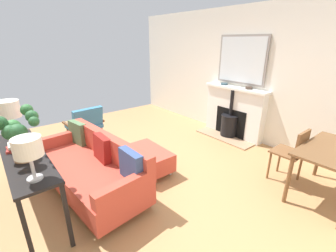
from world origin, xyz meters
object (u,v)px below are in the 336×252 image
at_px(fireplace, 233,115).
at_px(ottoman, 148,158).
at_px(mantel_bowl_far, 249,88).
at_px(console_table, 25,161).
at_px(table_lamp_far_end, 28,149).
at_px(book_stack, 20,146).
at_px(table_lamp_near_end, 8,110).
at_px(potted_plant, 18,133).
at_px(sofa, 92,167).
at_px(armchair_accent, 85,123).
at_px(dining_chair_near_fireplace, 293,151).
at_px(mantel_bowl_near, 224,84).
at_px(dining_table, 336,157).

bearing_deg(fireplace, ottoman, 1.43).
bearing_deg(fireplace, mantel_bowl_far, 93.79).
distance_m(console_table, table_lamp_far_end, 0.76).
distance_m(ottoman, table_lamp_far_end, 1.93).
relative_size(ottoman, book_stack, 2.73).
xyz_separation_m(table_lamp_near_end, potted_plant, (0.01, 0.78, -0.07)).
distance_m(sofa, table_lamp_near_end, 1.30).
xyz_separation_m(armchair_accent, potted_plant, (1.29, 1.76, 0.68)).
bearing_deg(potted_plant, fireplace, -178.80).
bearing_deg(sofa, dining_chair_near_fireplace, 143.89).
relative_size(mantel_bowl_near, console_table, 0.09).
xyz_separation_m(sofa, armchair_accent, (-0.52, -1.62, 0.09)).
distance_m(mantel_bowl_far, ottoman, 2.51).
distance_m(table_lamp_near_end, dining_chair_near_fireplace, 3.94).
distance_m(table_lamp_near_end, table_lamp_far_end, 1.29).
height_order(armchair_accent, book_stack, book_stack).
xyz_separation_m(mantel_bowl_far, dining_chair_near_fireplace, (0.85, 1.36, -0.62)).
distance_m(armchair_accent, potted_plant, 2.28).
bearing_deg(ottoman, potted_plant, 0.87).
distance_m(fireplace, table_lamp_far_end, 4.03).
bearing_deg(mantel_bowl_far, sofa, -6.24).
bearing_deg(console_table, fireplace, 179.28).
height_order(fireplace, table_lamp_near_end, table_lamp_near_end).
bearing_deg(table_lamp_near_end, mantel_bowl_near, 174.57).
bearing_deg(book_stack, mantel_bowl_near, -178.75).
relative_size(fireplace, mantel_bowl_near, 9.64).
xyz_separation_m(potted_plant, dining_chair_near_fireplace, (-3.11, 1.57, -0.60)).
bearing_deg(dining_table, book_stack, -37.57).
relative_size(ottoman, dining_table, 0.74).
relative_size(fireplace, console_table, 0.84).
relative_size(table_lamp_far_end, book_stack, 1.40).
xyz_separation_m(mantel_bowl_far, potted_plant, (3.96, -0.21, -0.02)).
bearing_deg(dining_chair_near_fireplace, dining_table, 89.99).
xyz_separation_m(armchair_accent, console_table, (1.28, 1.62, 0.28)).
height_order(fireplace, dining_chair_near_fireplace, fireplace).
height_order(console_table, table_lamp_near_end, table_lamp_near_end).
bearing_deg(dining_table, mantel_bowl_far, -114.62).
bearing_deg(table_lamp_far_end, ottoman, -161.63).
bearing_deg(dining_table, table_lamp_far_end, -26.70).
distance_m(armchair_accent, book_stack, 1.97).
bearing_deg(armchair_accent, dining_chair_near_fireplace, 118.71).
height_order(table_lamp_near_end, dining_table, table_lamp_near_end).
height_order(table_lamp_near_end, table_lamp_far_end, table_lamp_near_end).
xyz_separation_m(mantel_bowl_near, ottoman, (2.33, 0.38, -0.89)).
distance_m(mantel_bowl_far, table_lamp_far_end, 3.96).
bearing_deg(mantel_bowl_near, table_lamp_near_end, -5.43).
bearing_deg(book_stack, console_table, 91.79).
distance_m(mantel_bowl_near, dining_chair_near_fireplace, 2.23).
bearing_deg(mantel_bowl_near, sofa, 4.72).
distance_m(fireplace, sofa, 3.18).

